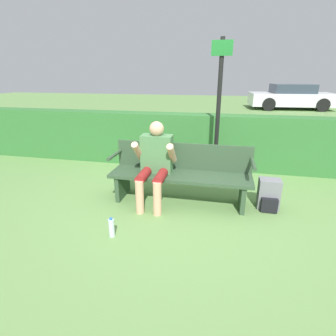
{
  "coord_description": "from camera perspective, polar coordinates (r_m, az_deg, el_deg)",
  "views": [
    {
      "loc": [
        0.54,
        -3.35,
        1.73
      ],
      "look_at": [
        -0.15,
        -0.1,
        0.54
      ],
      "focal_mm": 28.0,
      "sensor_mm": 36.0,
      "label": 1
    }
  ],
  "objects": [
    {
      "name": "park_bench",
      "position": [
        3.7,
        2.8,
        -1.03
      ],
      "size": [
        1.96,
        0.51,
        0.8
      ],
      "color": "#334C33",
      "rests_on": "ground"
    },
    {
      "name": "hedge_back",
      "position": [
        5.15,
        5.63,
        5.96
      ],
      "size": [
        12.0,
        0.41,
        1.02
      ],
      "color": "#337033",
      "rests_on": "ground"
    },
    {
      "name": "person_seated",
      "position": [
        3.59,
        -2.83,
        1.69
      ],
      "size": [
        0.56,
        0.64,
        1.13
      ],
      "color": "#4C7F4C",
      "rests_on": "ground"
    },
    {
      "name": "ground_plane",
      "position": [
        3.81,
        2.54,
        -7.26
      ],
      "size": [
        40.0,
        40.0,
        0.0
      ],
      "primitive_type": "plane",
      "color": "#668E4C"
    },
    {
      "name": "backpack",
      "position": [
        3.8,
        21.08,
        -5.5
      ],
      "size": [
        0.28,
        0.27,
        0.42
      ],
      "color": "slate",
      "rests_on": "ground"
    },
    {
      "name": "parked_car",
      "position": [
        15.37,
        25.2,
        13.81
      ],
      "size": [
        4.19,
        2.15,
        1.25
      ],
      "rotation": [
        0.0,
        0.0,
        0.08
      ],
      "color": "silver",
      "rests_on": "ground"
    },
    {
      "name": "signpost",
      "position": [
        4.38,
        10.94,
        13.16
      ],
      "size": [
        0.32,
        0.09,
        2.25
      ],
      "color": "black",
      "rests_on": "ground"
    },
    {
      "name": "water_bottle",
      "position": [
        3.07,
        -12.18,
        -12.58
      ],
      "size": [
        0.06,
        0.06,
        0.24
      ],
      "color": "silver",
      "rests_on": "ground"
    }
  ]
}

